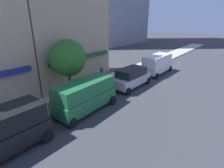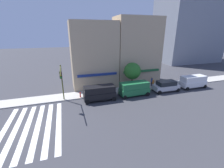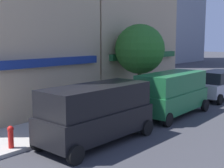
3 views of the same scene
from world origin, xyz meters
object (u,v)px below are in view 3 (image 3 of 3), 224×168
Objects in this scene: suv_silver at (218,84)px; street_tree at (140,49)px; van_black at (97,111)px; van_green at (172,92)px; pedestrian_blue_shirt at (172,81)px; pedestrian_grey_coat at (131,94)px; pedestrian_orange_vest at (182,83)px; fire_hydrant at (11,136)px.

street_tree reaches higher than suv_silver.
van_green is (5.99, 0.00, 0.00)m from van_black.
pedestrian_blue_shirt is at bearing 112.34° from suv_silver.
pedestrian_grey_coat is (5.03, 2.08, -0.21)m from van_black.
suv_silver is 3.19m from pedestrian_blue_shirt.
suv_silver is 2.68× the size of pedestrian_blue_shirt.
pedestrian_orange_vest is (-1.48, 1.98, 0.04)m from suv_silver.
pedestrian_blue_shirt is at bearing 5.20° from fire_hydrant.
pedestrian_blue_shirt is at bearing 28.00° from van_green.
street_tree is (0.88, 2.80, 2.24)m from van_green.
van_green is 5.29m from pedestrian_orange_vest.
van_black is at bearing -178.83° from suv_silver.
street_tree is (9.69, 1.10, 2.92)m from fire_hydrant.
fire_hydrant is at bearing 149.66° from van_black.
pedestrian_grey_coat reaches higher than fire_hydrant.
pedestrian_grey_coat is at bearing -158.59° from street_tree.
pedestrian_grey_coat is 1.00× the size of pedestrian_blue_shirt.
pedestrian_orange_vest is at bearing 20.35° from van_green.
pedestrian_blue_shirt is (5.22, 2.98, -0.21)m from van_green.
street_tree is at bearing -164.78° from pedestrian_blue_shirt.
van_black is 0.99× the size of van_green.
suv_silver is at bearing -6.39° from fire_hydrant.
van_black is 5.45m from pedestrian_grey_coat.
suv_silver reaches higher than pedestrian_blue_shirt.
fire_hydrant is (-13.71, -0.28, -0.46)m from pedestrian_orange_vest.
pedestrian_grey_coat and pedestrian_blue_shirt have the same top height.
van_green is 6.01× the size of fire_hydrant.
suv_silver is 0.96× the size of street_tree.
pedestrian_blue_shirt is 14.10m from fire_hydrant.
street_tree is at bearing 22.88° from van_black.
pedestrian_blue_shirt is at bearing 15.57° from van_black.
street_tree is at bearing 6.47° from fire_hydrant.
van_green is at bearing -178.83° from suv_silver.
fire_hydrant is at bearing -70.44° from pedestrian_grey_coat.
van_green is at bearing -107.39° from street_tree.
pedestrian_grey_coat is at bearing 2.77° from fire_hydrant.
fire_hydrant is (-14.04, -1.28, -0.46)m from pedestrian_blue_shirt.
street_tree is (1.84, 0.72, 2.46)m from pedestrian_grey_coat.
street_tree reaches higher than van_black.
fire_hydrant is at bearing -75.41° from pedestrian_orange_vest.
van_black reaches higher than fire_hydrant.
van_green is at bearing -54.54° from pedestrian_orange_vest.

